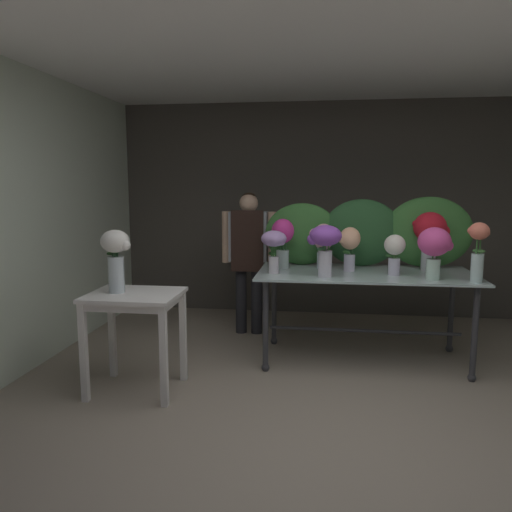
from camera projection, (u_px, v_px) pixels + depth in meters
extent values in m
plane|color=gray|center=(327.00, 358.00, 4.59)|extent=(7.66, 7.66, 0.00)
cube|color=#4C4742|center=(328.00, 210.00, 6.11)|extent=(5.27, 0.12, 2.61)
cube|color=silver|center=(56.00, 216.00, 4.76)|extent=(0.12, 3.60, 2.61)
cube|color=silver|center=(334.00, 60.00, 4.21)|extent=(5.39, 3.60, 0.12)
cube|color=silver|center=(365.00, 273.00, 4.42)|extent=(1.92, 0.95, 0.02)
cylinder|color=#38383D|center=(266.00, 326.00, 4.23)|extent=(0.05, 0.05, 0.81)
sphere|color=#38383D|center=(265.00, 367.00, 4.28)|extent=(0.07, 0.07, 0.07)
cylinder|color=#38383D|center=(475.00, 334.00, 4.00)|extent=(0.05, 0.05, 0.81)
sphere|color=#38383D|center=(472.00, 378.00, 4.05)|extent=(0.07, 0.07, 0.07)
cylinder|color=#38383D|center=(274.00, 305.00, 4.96)|extent=(0.05, 0.05, 0.81)
sphere|color=#38383D|center=(274.00, 341.00, 5.02)|extent=(0.07, 0.07, 0.07)
cylinder|color=#38383D|center=(451.00, 311.00, 4.73)|extent=(0.05, 0.05, 0.81)
sphere|color=#38383D|center=(449.00, 348.00, 4.79)|extent=(0.07, 0.07, 0.07)
cylinder|color=#38383D|center=(363.00, 331.00, 4.50)|extent=(1.72, 0.03, 0.03)
cube|color=white|center=(134.00, 295.00, 3.78)|extent=(0.69, 0.58, 0.03)
cube|color=white|center=(134.00, 301.00, 3.78)|extent=(0.63, 0.52, 0.06)
cube|color=white|center=(84.00, 353.00, 3.63)|extent=(0.05, 0.05, 0.75)
cube|color=white|center=(164.00, 357.00, 3.55)|extent=(0.05, 0.05, 0.75)
cube|color=white|center=(112.00, 333.00, 4.12)|extent=(0.05, 0.05, 0.75)
cube|color=white|center=(183.00, 336.00, 4.04)|extent=(0.05, 0.05, 0.75)
cylinder|color=#232328|center=(241.00, 297.00, 5.35)|extent=(0.12, 0.12, 0.80)
cylinder|color=#232328|center=(257.00, 297.00, 5.33)|extent=(0.12, 0.12, 0.80)
cube|color=#999EA8|center=(249.00, 236.00, 5.25)|extent=(0.40, 0.22, 0.53)
cube|color=black|center=(247.00, 241.00, 5.14)|extent=(0.34, 0.02, 0.65)
cylinder|color=#D8AD8E|center=(226.00, 237.00, 5.28)|extent=(0.09, 0.09, 0.55)
cylinder|color=#D8AD8E|center=(272.00, 238.00, 5.22)|extent=(0.09, 0.09, 0.55)
sphere|color=#D8AD8E|center=(249.00, 203.00, 5.20)|extent=(0.20, 0.20, 0.20)
ellipsoid|color=black|center=(249.00, 197.00, 5.21)|extent=(0.15, 0.15, 0.09)
ellipsoid|color=#387033|center=(302.00, 234.00, 4.80)|extent=(0.73, 0.21, 0.61)
ellipsoid|color=#28562D|center=(361.00, 233.00, 4.72)|extent=(0.75, 0.25, 0.65)
ellipsoid|color=#387033|center=(428.00, 232.00, 4.64)|extent=(0.82, 0.28, 0.67)
cylinder|color=silver|center=(323.00, 260.00, 4.61)|extent=(0.12, 0.12, 0.15)
cylinder|color=#9EBCB2|center=(323.00, 265.00, 4.62)|extent=(0.11, 0.11, 0.06)
cylinder|color=#28562D|center=(327.00, 256.00, 4.61)|extent=(0.01, 0.01, 0.21)
cylinder|color=#28562D|center=(322.00, 256.00, 4.63)|extent=(0.01, 0.01, 0.21)
cylinder|color=#28562D|center=(323.00, 256.00, 4.59)|extent=(0.01, 0.01, 0.21)
ellipsoid|color=#EFB2BC|center=(324.00, 237.00, 4.58)|extent=(0.19, 0.19, 0.25)
sphere|color=#EFB2BC|center=(315.00, 234.00, 4.60)|extent=(0.11, 0.11, 0.11)
sphere|color=#EFB2BC|center=(330.00, 240.00, 4.61)|extent=(0.09, 0.09, 0.09)
cylinder|color=silver|center=(283.00, 259.00, 4.62)|extent=(0.12, 0.12, 0.17)
cylinder|color=#9EBCB2|center=(282.00, 264.00, 4.62)|extent=(0.11, 0.11, 0.07)
cylinder|color=#28562D|center=(286.00, 253.00, 4.60)|extent=(0.01, 0.01, 0.27)
cylinder|color=#28562D|center=(282.00, 253.00, 4.63)|extent=(0.01, 0.01, 0.27)
cylinder|color=#28562D|center=(280.00, 253.00, 4.60)|extent=(0.01, 0.01, 0.27)
cylinder|color=#28562D|center=(283.00, 253.00, 4.59)|extent=(0.01, 0.01, 0.27)
ellipsoid|color=#D1338E|center=(283.00, 231.00, 4.58)|extent=(0.21, 0.21, 0.23)
sphere|color=#D1338E|center=(274.00, 234.00, 4.56)|extent=(0.07, 0.07, 0.07)
sphere|color=#D1338E|center=(289.00, 234.00, 4.58)|extent=(0.06, 0.06, 0.06)
cylinder|color=silver|center=(274.00, 265.00, 4.36)|extent=(0.09, 0.09, 0.15)
cylinder|color=#9EBCB2|center=(274.00, 270.00, 4.36)|extent=(0.09, 0.09, 0.06)
cylinder|color=#2D6028|center=(276.00, 258.00, 4.35)|extent=(0.01, 0.01, 0.26)
cylinder|color=#2D6028|center=(273.00, 258.00, 4.36)|extent=(0.01, 0.01, 0.26)
cylinder|color=#2D6028|center=(272.00, 258.00, 4.35)|extent=(0.01, 0.01, 0.26)
cylinder|color=#2D6028|center=(274.00, 258.00, 4.33)|extent=(0.01, 0.01, 0.26)
ellipsoid|color=#B28ED1|center=(274.00, 239.00, 4.32)|extent=(0.23, 0.23, 0.14)
sphere|color=#B28ED1|center=(282.00, 242.00, 4.29)|extent=(0.06, 0.06, 0.06)
ellipsoid|color=#2D6028|center=(272.00, 254.00, 4.37)|extent=(0.09, 0.10, 0.03)
cylinder|color=silver|center=(433.00, 269.00, 4.07)|extent=(0.11, 0.11, 0.17)
cylinder|color=#9EBCB2|center=(433.00, 275.00, 4.08)|extent=(0.10, 0.10, 0.07)
cylinder|color=#387033|center=(436.00, 264.00, 4.06)|extent=(0.01, 0.01, 0.23)
cylinder|color=#387033|center=(432.00, 264.00, 4.08)|extent=(0.01, 0.01, 0.23)
cylinder|color=#387033|center=(432.00, 265.00, 4.06)|extent=(0.01, 0.01, 0.23)
ellipsoid|color=#E54C9E|center=(434.00, 242.00, 4.04)|extent=(0.27, 0.27, 0.24)
sphere|color=#E54C9E|center=(425.00, 246.00, 4.03)|extent=(0.08, 0.08, 0.08)
sphere|color=#E54C9E|center=(448.00, 246.00, 4.02)|extent=(0.09, 0.09, 0.09)
cylinder|color=silver|center=(394.00, 267.00, 4.27)|extent=(0.10, 0.10, 0.15)
cylinder|color=#9EBCB2|center=(394.00, 271.00, 4.28)|extent=(0.09, 0.09, 0.06)
cylinder|color=#477F3D|center=(396.00, 262.00, 4.27)|extent=(0.01, 0.01, 0.20)
cylinder|color=#477F3D|center=(392.00, 262.00, 4.28)|extent=(0.01, 0.01, 0.20)
cylinder|color=#477F3D|center=(394.00, 263.00, 4.24)|extent=(0.01, 0.01, 0.20)
ellipsoid|color=white|center=(395.00, 245.00, 4.24)|extent=(0.18, 0.18, 0.18)
sphere|color=white|center=(390.00, 242.00, 4.24)|extent=(0.08, 0.08, 0.08)
ellipsoid|color=#387033|center=(391.00, 256.00, 4.27)|extent=(0.11, 0.07, 0.03)
cylinder|color=silver|center=(349.00, 263.00, 4.47)|extent=(0.10, 0.10, 0.15)
cylinder|color=#9EBCB2|center=(349.00, 267.00, 4.48)|extent=(0.09, 0.09, 0.06)
cylinder|color=#28562D|center=(352.00, 258.00, 4.46)|extent=(0.01, 0.01, 0.23)
cylinder|color=#28562D|center=(349.00, 257.00, 4.48)|extent=(0.01, 0.01, 0.23)
cylinder|color=#28562D|center=(348.00, 258.00, 4.45)|extent=(0.01, 0.01, 0.23)
ellipsoid|color=#F4B78E|center=(350.00, 238.00, 4.44)|extent=(0.19, 0.19, 0.20)
sphere|color=#F4B78E|center=(343.00, 240.00, 4.43)|extent=(0.08, 0.08, 0.08)
sphere|color=#F4B78E|center=(355.00, 242.00, 4.47)|extent=(0.07, 0.07, 0.07)
ellipsoid|color=#387033|center=(346.00, 252.00, 4.46)|extent=(0.09, 0.11, 0.03)
cylinder|color=silver|center=(325.00, 264.00, 4.18)|extent=(0.12, 0.12, 0.23)
cylinder|color=#9EBCB2|center=(325.00, 271.00, 4.19)|extent=(0.11, 0.11, 0.10)
cylinder|color=#477F3D|center=(328.00, 259.00, 4.17)|extent=(0.01, 0.01, 0.29)
cylinder|color=#477F3D|center=(325.00, 259.00, 4.19)|extent=(0.01, 0.01, 0.29)
cylinder|color=#477F3D|center=(323.00, 259.00, 4.17)|extent=(0.01, 0.01, 0.29)
cylinder|color=#477F3D|center=(324.00, 259.00, 4.15)|extent=(0.01, 0.01, 0.29)
ellipsoid|color=purple|center=(326.00, 236.00, 4.14)|extent=(0.27, 0.27, 0.18)
sphere|color=purple|center=(313.00, 239.00, 4.16)|extent=(0.10, 0.10, 0.10)
sphere|color=purple|center=(337.00, 234.00, 4.15)|extent=(0.07, 0.07, 0.07)
ellipsoid|color=#28562D|center=(321.00, 249.00, 4.13)|extent=(0.10, 0.10, 0.03)
cylinder|color=silver|center=(428.00, 258.00, 4.50)|extent=(0.13, 0.13, 0.22)
cylinder|color=#9EBCB2|center=(428.00, 265.00, 4.51)|extent=(0.12, 0.12, 0.09)
cylinder|color=#28562D|center=(431.00, 253.00, 4.50)|extent=(0.01, 0.01, 0.31)
cylinder|color=#28562D|center=(428.00, 253.00, 4.51)|extent=(0.01, 0.01, 0.31)
cylinder|color=#28562D|center=(426.00, 253.00, 4.50)|extent=(0.01, 0.01, 0.31)
cylinder|color=#28562D|center=(429.00, 253.00, 4.46)|extent=(0.01, 0.01, 0.31)
ellipsoid|color=red|center=(430.00, 227.00, 4.46)|extent=(0.29, 0.29, 0.28)
sphere|color=red|center=(416.00, 224.00, 4.48)|extent=(0.07, 0.07, 0.07)
sphere|color=red|center=(443.00, 232.00, 4.46)|extent=(0.12, 0.12, 0.12)
cylinder|color=silver|center=(477.00, 268.00, 3.94)|extent=(0.10, 0.10, 0.23)
cylinder|color=#9EBCB2|center=(476.00, 276.00, 3.95)|extent=(0.09, 0.09, 0.10)
cylinder|color=#387033|center=(479.00, 259.00, 3.93)|extent=(0.01, 0.01, 0.36)
cylinder|color=#387033|center=(476.00, 259.00, 3.95)|extent=(0.01, 0.01, 0.36)
cylinder|color=#387033|center=(476.00, 259.00, 3.92)|extent=(0.01, 0.01, 0.36)
ellipsoid|color=#EF7A60|center=(479.00, 231.00, 3.90)|extent=(0.16, 0.16, 0.14)
sphere|color=#EF7A60|center=(472.00, 231.00, 3.91)|extent=(0.07, 0.07, 0.07)
sphere|color=#EF7A60|center=(485.00, 233.00, 3.90)|extent=(0.07, 0.07, 0.07)
ellipsoid|color=#477F3D|center=(479.00, 251.00, 3.94)|extent=(0.11, 0.08, 0.03)
cylinder|color=silver|center=(116.00, 275.00, 3.77)|extent=(0.12, 0.12, 0.28)
cylinder|color=#9EBCB2|center=(117.00, 285.00, 3.78)|extent=(0.11, 0.11, 0.12)
cylinder|color=#28562D|center=(118.00, 270.00, 3.76)|extent=(0.01, 0.01, 0.34)
cylinder|color=#28562D|center=(117.00, 269.00, 3.79)|extent=(0.01, 0.01, 0.34)
cylinder|color=#28562D|center=(113.00, 270.00, 3.77)|extent=(0.01, 0.01, 0.34)
cylinder|color=#28562D|center=(115.00, 270.00, 3.74)|extent=(0.01, 0.01, 0.34)
ellipsoid|color=white|center=(115.00, 241.00, 3.74)|extent=(0.22, 0.22, 0.17)
sphere|color=white|center=(125.00, 245.00, 3.71)|extent=(0.08, 0.08, 0.08)
ellipsoid|color=#2D6028|center=(113.00, 253.00, 3.79)|extent=(0.09, 0.10, 0.03)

